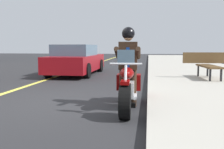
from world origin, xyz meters
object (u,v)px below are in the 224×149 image
at_px(motorcycle_main, 128,87).
at_px(bench_sidewalk, 208,63).
at_px(rider_main, 128,60).
at_px(car_silver, 76,60).

distance_m(motorcycle_main, bench_sidewalk, 5.13).
distance_m(rider_main, bench_sidewalk, 4.98).
xyz_separation_m(motorcycle_main, car_silver, (-6.32, -2.93, 0.24)).
bearing_deg(motorcycle_main, car_silver, -155.11).
xyz_separation_m(motorcycle_main, bench_sidewalk, (-4.41, 2.61, 0.26)).
height_order(motorcycle_main, bench_sidewalk, motorcycle_main).
height_order(rider_main, car_silver, rider_main).
bearing_deg(car_silver, rider_main, 25.50).
bearing_deg(rider_main, car_silver, -154.50).
relative_size(rider_main, car_silver, 0.38).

